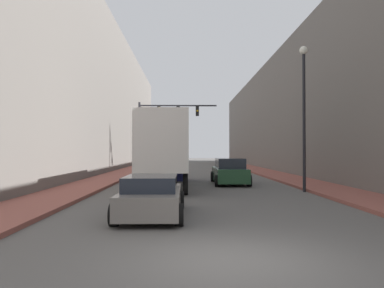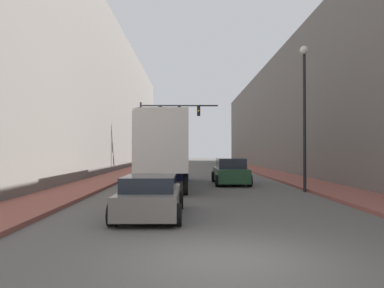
{
  "view_description": "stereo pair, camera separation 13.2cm",
  "coord_description": "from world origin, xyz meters",
  "px_view_note": "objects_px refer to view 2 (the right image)",
  "views": [
    {
      "loc": [
        -0.92,
        -7.28,
        2.13
      ],
      "look_at": [
        -0.62,
        10.61,
        2.45
      ],
      "focal_mm": 35.0,
      "sensor_mm": 36.0,
      "label": 1
    },
    {
      "loc": [
        -0.79,
        -7.28,
        2.13
      ],
      "look_at": [
        -0.62,
        10.61,
        2.45
      ],
      "focal_mm": 35.0,
      "sensor_mm": 36.0,
      "label": 2
    }
  ],
  "objects_px": {
    "suv_car": "(230,172)",
    "traffic_signal_gantry": "(162,122)",
    "semi_truck": "(167,148)",
    "sedan_car": "(150,196)",
    "street_lamp": "(304,99)"
  },
  "relations": [
    {
      "from": "sedan_car",
      "to": "street_lamp",
      "type": "distance_m",
      "value": 10.92
    },
    {
      "from": "sedan_car",
      "to": "street_lamp",
      "type": "relative_size",
      "value": 0.59
    },
    {
      "from": "street_lamp",
      "to": "suv_car",
      "type": "bearing_deg",
      "value": 125.65
    },
    {
      "from": "street_lamp",
      "to": "traffic_signal_gantry",
      "type": "bearing_deg",
      "value": 118.89
    },
    {
      "from": "suv_car",
      "to": "semi_truck",
      "type": "bearing_deg",
      "value": -160.2
    },
    {
      "from": "semi_truck",
      "to": "sedan_car",
      "type": "bearing_deg",
      "value": -89.75
    },
    {
      "from": "suv_car",
      "to": "traffic_signal_gantry",
      "type": "relative_size",
      "value": 0.68
    },
    {
      "from": "sedan_car",
      "to": "suv_car",
      "type": "height_order",
      "value": "suv_car"
    },
    {
      "from": "semi_truck",
      "to": "sedan_car",
      "type": "distance_m",
      "value": 10.4
    },
    {
      "from": "semi_truck",
      "to": "street_lamp",
      "type": "distance_m",
      "value": 8.33
    },
    {
      "from": "suv_car",
      "to": "street_lamp",
      "type": "bearing_deg",
      "value": -54.35
    },
    {
      "from": "semi_truck",
      "to": "traffic_signal_gantry",
      "type": "bearing_deg",
      "value": 95.63
    },
    {
      "from": "semi_truck",
      "to": "traffic_signal_gantry",
      "type": "distance_m",
      "value": 12.44
    },
    {
      "from": "semi_truck",
      "to": "traffic_signal_gantry",
      "type": "height_order",
      "value": "traffic_signal_gantry"
    },
    {
      "from": "street_lamp",
      "to": "semi_truck",
      "type": "bearing_deg",
      "value": 156.15
    }
  ]
}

